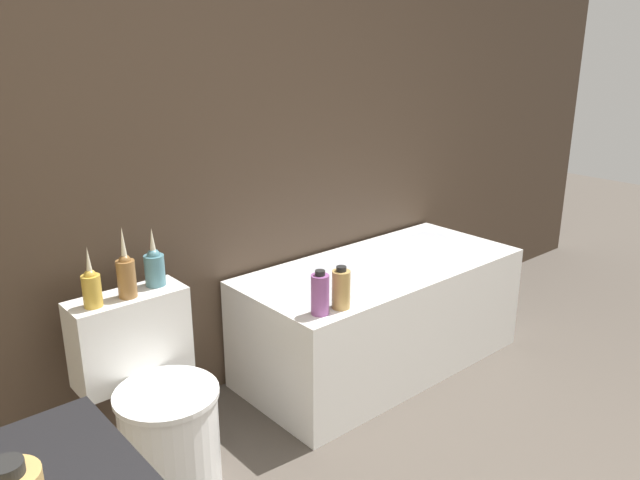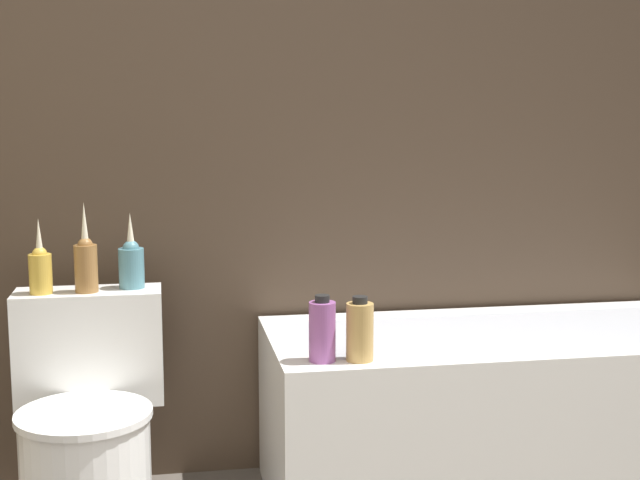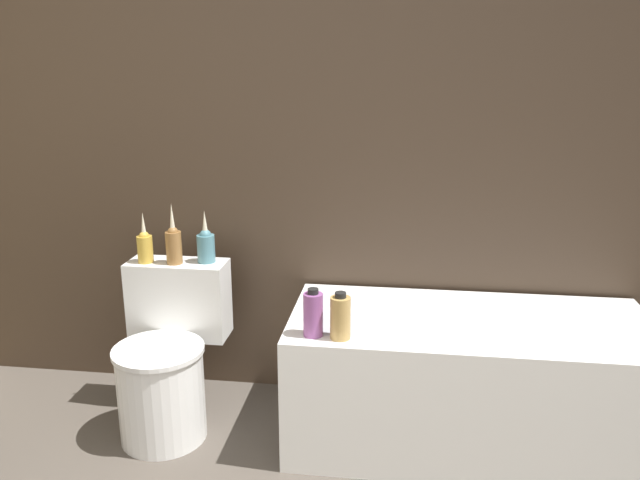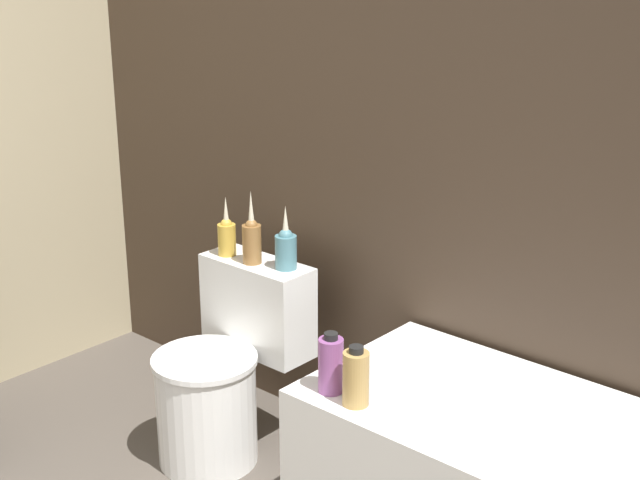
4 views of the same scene
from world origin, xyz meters
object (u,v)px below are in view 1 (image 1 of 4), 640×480
at_px(vase_gold, 91,287).
at_px(shampoo_bottle_short, 341,289).
at_px(bathtub, 381,314).
at_px(vase_silver, 126,274).
at_px(toilet, 157,405).
at_px(shampoo_bottle_tall, 320,294).
at_px(vase_bronze, 154,266).

xyz_separation_m(vase_gold, shampoo_bottle_short, (0.90, -0.34, -0.15)).
bearing_deg(vase_gold, bathtub, -3.87).
relative_size(bathtub, vase_silver, 5.39).
relative_size(toilet, shampoo_bottle_tall, 3.73).
xyz_separation_m(vase_gold, vase_silver, (0.13, 0.00, 0.01)).
height_order(toilet, shampoo_bottle_short, shampoo_bottle_short).
bearing_deg(shampoo_bottle_short, toilet, 166.47).
distance_m(vase_bronze, shampoo_bottle_tall, 0.66).
distance_m(vase_gold, vase_silver, 0.13).
relative_size(toilet, shampoo_bottle_short, 3.83).
height_order(bathtub, vase_silver, vase_silver).
relative_size(toilet, vase_bronze, 3.02).
height_order(vase_gold, vase_silver, vase_silver).
bearing_deg(vase_silver, toilet, -90.00).
height_order(vase_silver, vase_bronze, vase_silver).
height_order(bathtub, toilet, toilet).
bearing_deg(shampoo_bottle_short, shampoo_bottle_tall, 173.32).
relative_size(bathtub, shampoo_bottle_short, 7.98).
bearing_deg(shampoo_bottle_tall, toilet, 165.42).
xyz_separation_m(vase_bronze, shampoo_bottle_tall, (0.53, -0.37, -0.15)).
relative_size(bathtub, toilet, 2.09).
bearing_deg(vase_bronze, bathtub, -6.74).
bearing_deg(shampoo_bottle_short, vase_bronze, 148.93).
height_order(vase_gold, shampoo_bottle_short, vase_gold).
relative_size(vase_gold, shampoo_bottle_short, 1.23).
relative_size(vase_silver, shampoo_bottle_short, 1.48).
relative_size(vase_gold, vase_bronze, 0.97).
distance_m(vase_silver, shampoo_bottle_tall, 0.76).
distance_m(toilet, vase_silver, 0.50).
bearing_deg(vase_silver, shampoo_bottle_tall, -26.56).
bearing_deg(shampoo_bottle_tall, vase_silver, 153.44).
relative_size(bathtub, vase_gold, 6.47).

